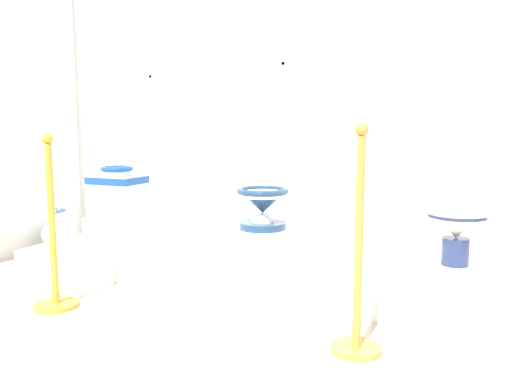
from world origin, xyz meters
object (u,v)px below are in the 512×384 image
object	(u,v)px
plinth_block_squat_floral	(454,279)
stanchion_post_near_left	(54,256)
info_placard_first	(154,82)
antique_toilet_broad_patterned	(118,191)
plinth_block_central_ornate	(263,246)
decorative_vase_corner	(58,234)
plinth_block_broad_patterned	(119,231)
info_placard_second	(289,69)
antique_toilet_squat_floral	(456,232)
antique_toilet_central_ornate	(263,203)
stanchion_post_near_right	(358,279)

from	to	relation	value
plinth_block_squat_floral	stanchion_post_near_left	world-z (taller)	stanchion_post_near_left
info_placard_first	antique_toilet_broad_patterned	bearing A→B (deg)	-85.90
plinth_block_central_ornate	info_placard_first	size ratio (longest dim) A/B	2.55
antique_toilet_broad_patterned	decorative_vase_corner	bearing A→B (deg)	174.19
plinth_block_squat_floral	decorative_vase_corner	distance (m)	3.08
plinth_block_broad_patterned	info_placard_second	distance (m)	1.77
plinth_block_squat_floral	info_placard_first	xyz separation A→B (m)	(-2.42, 0.50, 1.26)
antique_toilet_squat_floral	info_placard_second	xyz separation A→B (m)	(-1.23, 0.50, 1.03)
plinth_block_broad_patterned	info_placard_first	world-z (taller)	info_placard_first
antique_toilet_broad_patterned	plinth_block_squat_floral	bearing A→B (deg)	1.38
info_placard_second	antique_toilet_central_ornate	bearing A→B (deg)	-87.19
plinth_block_broad_patterned	stanchion_post_near_right	distance (m)	2.16
antique_toilet_squat_floral	info_placard_first	distance (m)	2.66
plinth_block_squat_floral	plinth_block_central_ornate	bearing A→B (deg)	-177.95
info_placard_first	plinth_block_central_ornate	bearing A→B (deg)	-23.90
info_placard_first	stanchion_post_near_right	world-z (taller)	info_placard_first
antique_toilet_broad_patterned	stanchion_post_near_right	distance (m)	2.17
plinth_block_squat_floral	antique_toilet_squat_floral	size ratio (longest dim) A/B	0.88
stanchion_post_near_left	plinth_block_broad_patterned	bearing A→B (deg)	107.54
info_placard_first	plinth_block_broad_patterned	bearing A→B (deg)	-85.90
plinth_block_central_ornate	stanchion_post_near_left	xyz separation A→B (m)	(-0.89, -0.95, 0.06)
info_placard_first	info_placard_second	world-z (taller)	info_placard_second
info_placard_first	stanchion_post_near_left	world-z (taller)	info_placard_first
plinth_block_broad_patterned	stanchion_post_near_left	bearing A→B (deg)	-72.46
stanchion_post_near_right	plinth_block_squat_floral	bearing A→B (deg)	66.35
plinth_block_squat_floral	stanchion_post_near_left	distance (m)	2.32
antique_toilet_broad_patterned	stanchion_post_near_left	size ratio (longest dim) A/B	0.38
antique_toilet_broad_patterned	plinth_block_squat_floral	size ratio (longest dim) A/B	1.09
antique_toilet_squat_floral	decorative_vase_corner	bearing A→B (deg)	179.76
antique_toilet_broad_patterned	info_placard_first	size ratio (longest dim) A/B	2.53
decorative_vase_corner	stanchion_post_near_left	xyz separation A→B (m)	(0.99, -1.00, 0.15)
plinth_block_squat_floral	plinth_block_broad_patterned	bearing A→B (deg)	-178.62
info_placard_first	decorative_vase_corner	world-z (taller)	info_placard_first
plinth_block_squat_floral	antique_toilet_squat_floral	distance (m)	0.28
info_placard_second	decorative_vase_corner	xyz separation A→B (m)	(-1.85, -0.49, -1.31)
decorative_vase_corner	antique_toilet_broad_patterned	bearing A→B (deg)	-5.81
antique_toilet_central_ornate	decorative_vase_corner	distance (m)	1.92
plinth_block_broad_patterned	antique_toilet_broad_patterned	xyz separation A→B (m)	(0.00, -0.00, 0.31)
antique_toilet_squat_floral	stanchion_post_near_right	size ratio (longest dim) A/B	0.37
plinth_block_central_ornate	plinth_block_squat_floral	distance (m)	1.20
antique_toilet_broad_patterned	antique_toilet_squat_floral	size ratio (longest dim) A/B	0.96
antique_toilet_central_ornate	plinth_block_central_ornate	bearing A→B (deg)	0.00
antique_toilet_broad_patterned	antique_toilet_squat_floral	world-z (taller)	antique_toilet_broad_patterned
plinth_block_central_ornate	info_placard_first	world-z (taller)	info_placard_first
decorative_vase_corner	info_placard_second	bearing A→B (deg)	14.73
plinth_block_squat_floral	antique_toilet_broad_patterned	bearing A→B (deg)	-178.62
info_placard_second	antique_toilet_broad_patterned	bearing A→B (deg)	-154.30
stanchion_post_near_left	antique_toilet_broad_patterned	bearing A→B (deg)	107.54
antique_toilet_central_ornate	stanchion_post_near_right	size ratio (longest dim) A/B	0.33
info_placard_second	decorative_vase_corner	distance (m)	2.32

